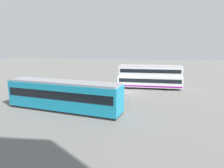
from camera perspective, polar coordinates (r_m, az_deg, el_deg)
name	(u,v)px	position (r m, az deg, el deg)	size (l,w,h in m)	color
ground_plane	(127,92)	(30.65, 4.41, -2.24)	(160.00, 160.00, 0.00)	slate
double_decker_bus	(150,77)	(33.16, 10.95, 2.09)	(10.53, 2.65, 3.89)	white
tram_yellow	(64,95)	(22.09, -14.00, -3.17)	(13.40, 4.93, 3.28)	teal
pedestrian_near_railing	(79,95)	(25.15, -9.75, -3.08)	(0.43, 0.43, 1.64)	#33384C
pedestrian_railing	(105,97)	(24.53, -2.00, -3.80)	(6.08, 0.42, 1.08)	gray
info_sign	(75,90)	(24.98, -10.83, -1.79)	(1.12, 0.14, 2.23)	slate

